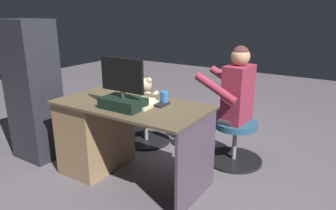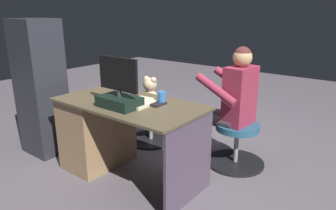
{
  "view_description": "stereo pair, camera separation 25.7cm",
  "coord_description": "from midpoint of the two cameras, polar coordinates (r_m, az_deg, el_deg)",
  "views": [
    {
      "loc": [
        -1.63,
        2.39,
        1.48
      ],
      "look_at": [
        -0.12,
        0.04,
        0.62
      ],
      "focal_mm": 33.38,
      "sensor_mm": 36.0,
      "label": 1
    },
    {
      "loc": [
        -1.84,
        2.24,
        1.48
      ],
      "look_at": [
        -0.12,
        0.04,
        0.62
      ],
      "focal_mm": 33.38,
      "sensor_mm": 36.0,
      "label": 2
    }
  ],
  "objects": [
    {
      "name": "ground_plane",
      "position": [
        3.25,
        1.0,
        -9.88
      ],
      "size": [
        10.0,
        10.0,
        0.0
      ],
      "primitive_type": "plane",
      "color": "#5F5760"
    },
    {
      "name": "desk",
      "position": [
        3.01,
        -9.27,
        -4.47
      ],
      "size": [
        1.32,
        0.69,
        0.71
      ],
      "color": "brown",
      "rests_on": "ground_plane"
    },
    {
      "name": "monitor",
      "position": [
        2.52,
        -6.06,
        2.06
      ],
      "size": [
        0.41,
        0.22,
        0.41
      ],
      "color": "black",
      "rests_on": "desk"
    },
    {
      "name": "keyboard",
      "position": [
        2.68,
        -1.87,
        0.8
      ],
      "size": [
        0.42,
        0.14,
        0.02
      ],
      "primitive_type": "cube",
      "color": "black",
      "rests_on": "desk"
    },
    {
      "name": "computer_mouse",
      "position": [
        2.87,
        -6.35,
        1.98
      ],
      "size": [
        0.06,
        0.1,
        0.04
      ],
      "primitive_type": "ellipsoid",
      "color": "#25252D",
      "rests_on": "desk"
    },
    {
      "name": "cup",
      "position": [
        2.61,
        1.65,
        1.3
      ],
      "size": [
        0.07,
        0.07,
        0.11
      ],
      "primitive_type": "cylinder",
      "color": "#3372BF",
      "rests_on": "desk"
    },
    {
      "name": "tv_remote",
      "position": [
        2.82,
        -6.66,
        1.46
      ],
      "size": [
        0.07,
        0.15,
        0.02
      ],
      "primitive_type": "cube",
      "rotation": [
        0.0,
        0.0,
        -0.15
      ],
      "color": "black",
      "rests_on": "desk"
    },
    {
      "name": "notebook_binder",
      "position": [
        2.61,
        -2.39,
        0.39
      ],
      "size": [
        0.24,
        0.31,
        0.02
      ],
      "primitive_type": "cube",
      "rotation": [
        0.0,
        0.0,
        0.07
      ],
      "color": "beige",
      "rests_on": "desk"
    },
    {
      "name": "office_chair_teddy",
      "position": [
        3.59,
        -1.13,
        -3.11
      ],
      "size": [
        0.55,
        0.55,
        0.42
      ],
      "color": "black",
      "rests_on": "ground_plane"
    },
    {
      "name": "teddy_bear",
      "position": [
        3.49,
        -1.05,
        2.25
      ],
      "size": [
        0.23,
        0.24,
        0.34
      ],
      "color": "#D5B78F",
      "rests_on": "office_chair_teddy"
    },
    {
      "name": "visitor_chair",
      "position": [
        3.17,
        14.7,
        -6.66
      ],
      "size": [
        0.56,
        0.56,
        0.42
      ],
      "color": "black",
      "rests_on": "ground_plane"
    },
    {
      "name": "person",
      "position": [
        3.04,
        13.88,
        1.17
      ],
      "size": [
        0.53,
        0.51,
        1.16
      ],
      "color": "#982C43",
      "rests_on": "ground_plane"
    },
    {
      "name": "equipment_rack",
      "position": [
        3.42,
        -20.25,
        2.84
      ],
      "size": [
        0.44,
        0.36,
        1.39
      ],
      "primitive_type": "cube",
      "color": "#282A32",
      "rests_on": "ground_plane"
    }
  ]
}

